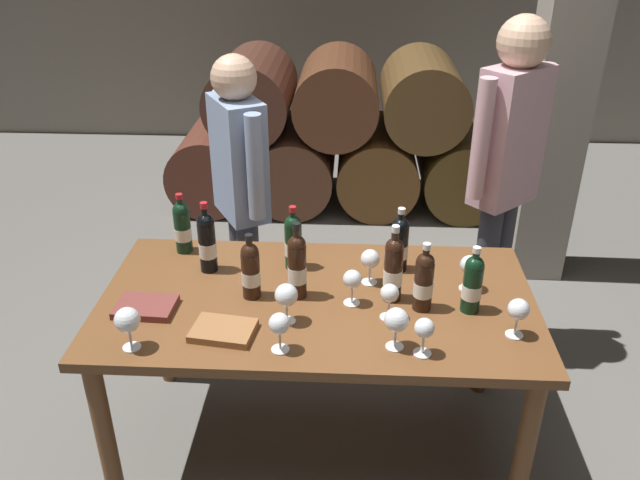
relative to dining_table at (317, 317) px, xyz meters
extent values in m
plane|color=#66635E|center=(0.00, 0.00, -0.67)|extent=(14.00, 14.00, 0.00)
cylinder|color=brown|center=(-0.95, 2.60, -0.37)|extent=(0.60, 0.90, 0.60)
cylinder|color=#563322|center=(-0.32, 2.60, -0.37)|extent=(0.60, 0.90, 0.60)
cylinder|color=brown|center=(0.31, 2.60, -0.37)|extent=(0.60, 0.90, 0.60)
cylinder|color=#503A17|center=(0.95, 2.60, -0.37)|extent=(0.60, 0.90, 0.60)
cylinder|color=#502C21|center=(-0.63, 2.60, 0.18)|extent=(0.60, 0.90, 0.60)
cylinder|color=brown|center=(0.00, 2.60, 0.18)|extent=(0.60, 0.90, 0.60)
cylinder|color=brown|center=(0.63, 2.60, 0.18)|extent=(0.60, 0.90, 0.60)
cube|color=gray|center=(1.30, 1.60, 0.63)|extent=(0.32, 0.32, 2.60)
cube|color=brown|center=(0.00, 0.00, 0.07)|extent=(1.70, 0.90, 0.04)
cylinder|color=brown|center=(-0.77, -0.39, -0.31)|extent=(0.07, 0.07, 0.72)
cylinder|color=brown|center=(0.77, -0.39, -0.31)|extent=(0.07, 0.07, 0.72)
cylinder|color=brown|center=(-0.77, 0.39, -0.31)|extent=(0.07, 0.07, 0.72)
cylinder|color=brown|center=(0.77, 0.39, -0.31)|extent=(0.07, 0.07, 0.72)
cylinder|color=black|center=(0.40, -0.05, 0.19)|extent=(0.07, 0.07, 0.20)
sphere|color=black|center=(0.40, -0.05, 0.29)|extent=(0.07, 0.07, 0.07)
cylinder|color=black|center=(0.40, -0.05, 0.32)|extent=(0.03, 0.03, 0.06)
cylinder|color=silver|center=(0.40, -0.05, 0.36)|extent=(0.03, 0.03, 0.02)
cylinder|color=silver|center=(0.40, -0.05, 0.18)|extent=(0.07, 0.07, 0.06)
cylinder|color=black|center=(-0.26, 0.00, 0.19)|extent=(0.07, 0.07, 0.19)
sphere|color=black|center=(-0.26, 0.00, 0.29)|extent=(0.07, 0.07, 0.07)
cylinder|color=black|center=(-0.26, 0.00, 0.31)|extent=(0.03, 0.03, 0.06)
cylinder|color=black|center=(-0.26, 0.00, 0.35)|extent=(0.03, 0.03, 0.02)
cylinder|color=silver|center=(-0.26, 0.00, 0.18)|extent=(0.07, 0.07, 0.06)
cylinder|color=black|center=(-0.47, 0.19, 0.20)|extent=(0.07, 0.07, 0.22)
sphere|color=black|center=(-0.47, 0.19, 0.31)|extent=(0.07, 0.07, 0.07)
cylinder|color=black|center=(-0.47, 0.19, 0.34)|extent=(0.03, 0.03, 0.07)
cylinder|color=#B21E23|center=(-0.47, 0.19, 0.39)|extent=(0.03, 0.03, 0.02)
cylinder|color=silver|center=(-0.47, 0.19, 0.19)|extent=(0.07, 0.07, 0.07)
cylinder|color=black|center=(-0.08, 0.01, 0.20)|extent=(0.07, 0.07, 0.22)
sphere|color=black|center=(-0.08, 0.01, 0.32)|extent=(0.07, 0.07, 0.07)
cylinder|color=black|center=(-0.08, 0.01, 0.35)|extent=(0.03, 0.03, 0.07)
cylinder|color=black|center=(-0.08, 0.01, 0.40)|extent=(0.03, 0.03, 0.03)
cylinder|color=silver|center=(-0.08, 0.01, 0.19)|extent=(0.07, 0.07, 0.07)
cylinder|color=black|center=(0.33, 0.24, 0.19)|extent=(0.07, 0.07, 0.20)
sphere|color=black|center=(0.33, 0.24, 0.30)|extent=(0.07, 0.07, 0.07)
cylinder|color=black|center=(0.33, 0.24, 0.32)|extent=(0.03, 0.03, 0.06)
cylinder|color=silver|center=(0.33, 0.24, 0.36)|extent=(0.03, 0.03, 0.02)
cylinder|color=silver|center=(0.33, 0.24, 0.18)|extent=(0.07, 0.07, 0.06)
cylinder|color=black|center=(-0.61, 0.35, 0.19)|extent=(0.07, 0.07, 0.19)
sphere|color=black|center=(-0.61, 0.35, 0.29)|extent=(0.07, 0.07, 0.07)
cylinder|color=black|center=(-0.61, 0.35, 0.31)|extent=(0.03, 0.03, 0.06)
cylinder|color=#B21E23|center=(-0.61, 0.35, 0.35)|extent=(0.03, 0.03, 0.02)
cylinder|color=silver|center=(-0.61, 0.35, 0.18)|extent=(0.07, 0.07, 0.06)
cylinder|color=black|center=(0.29, 0.01, 0.20)|extent=(0.07, 0.07, 0.22)
sphere|color=black|center=(0.29, 0.01, 0.32)|extent=(0.07, 0.07, 0.07)
cylinder|color=black|center=(0.29, 0.01, 0.35)|extent=(0.03, 0.03, 0.07)
cylinder|color=silver|center=(0.29, 0.01, 0.40)|extent=(0.03, 0.03, 0.03)
cylinder|color=silver|center=(0.29, 0.01, 0.19)|extent=(0.07, 0.07, 0.07)
cylinder|color=black|center=(0.58, -0.05, 0.19)|extent=(0.07, 0.07, 0.19)
sphere|color=black|center=(0.58, -0.05, 0.29)|extent=(0.07, 0.07, 0.07)
cylinder|color=black|center=(0.58, -0.05, 0.31)|extent=(0.03, 0.03, 0.06)
cylinder|color=silver|center=(0.58, -0.05, 0.35)|extent=(0.03, 0.03, 0.02)
cylinder|color=silver|center=(0.58, -0.05, 0.18)|extent=(0.07, 0.07, 0.06)
cylinder|color=black|center=(-0.11, 0.23, 0.19)|extent=(0.07, 0.07, 0.20)
sphere|color=black|center=(-0.11, 0.23, 0.29)|extent=(0.07, 0.07, 0.07)
cylinder|color=black|center=(-0.11, 0.23, 0.32)|extent=(0.03, 0.03, 0.06)
cylinder|color=#B21E23|center=(-0.11, 0.23, 0.36)|extent=(0.03, 0.03, 0.02)
cylinder|color=silver|center=(-0.11, 0.23, 0.18)|extent=(0.07, 0.07, 0.06)
cylinder|color=white|center=(-0.11, -0.34, 0.09)|extent=(0.06, 0.06, 0.00)
cylinder|color=white|center=(-0.11, -0.34, 0.13)|extent=(0.01, 0.01, 0.07)
sphere|color=white|center=(-0.11, -0.34, 0.20)|extent=(0.08, 0.08, 0.08)
cylinder|color=white|center=(0.27, -0.12, 0.09)|extent=(0.06, 0.06, 0.00)
cylinder|color=white|center=(0.27, -0.12, 0.13)|extent=(0.01, 0.01, 0.07)
sphere|color=white|center=(0.27, -0.12, 0.20)|extent=(0.07, 0.07, 0.07)
cylinder|color=white|center=(-0.10, -0.17, 0.09)|extent=(0.06, 0.06, 0.00)
cylinder|color=white|center=(-0.10, -0.17, 0.13)|extent=(0.01, 0.01, 0.07)
sphere|color=white|center=(-0.10, -0.17, 0.21)|extent=(0.09, 0.09, 0.09)
cylinder|color=white|center=(-0.63, -0.35, 0.09)|extent=(0.06, 0.06, 0.00)
cylinder|color=white|center=(-0.63, -0.35, 0.13)|extent=(0.01, 0.01, 0.07)
sphere|color=white|center=(-0.63, -0.35, 0.21)|extent=(0.09, 0.09, 0.09)
cylinder|color=white|center=(0.20, 0.12, 0.09)|extent=(0.06, 0.06, 0.00)
cylinder|color=white|center=(0.20, 0.12, 0.13)|extent=(0.01, 0.01, 0.07)
sphere|color=white|center=(0.20, 0.12, 0.20)|extent=(0.08, 0.08, 0.08)
cylinder|color=white|center=(0.59, 0.10, 0.09)|extent=(0.06, 0.06, 0.00)
cylinder|color=white|center=(0.59, 0.10, 0.13)|extent=(0.01, 0.01, 0.07)
sphere|color=white|center=(0.59, 0.10, 0.20)|extent=(0.08, 0.08, 0.08)
cylinder|color=white|center=(0.29, -0.30, 0.09)|extent=(0.06, 0.06, 0.00)
cylinder|color=white|center=(0.29, -0.30, 0.13)|extent=(0.01, 0.01, 0.07)
sphere|color=white|center=(0.29, -0.30, 0.21)|extent=(0.09, 0.09, 0.09)
cylinder|color=white|center=(0.38, -0.33, 0.09)|extent=(0.06, 0.06, 0.00)
cylinder|color=white|center=(0.38, -0.33, 0.13)|extent=(0.01, 0.01, 0.07)
sphere|color=white|center=(0.38, -0.33, 0.20)|extent=(0.07, 0.07, 0.07)
cylinder|color=white|center=(0.72, -0.21, 0.09)|extent=(0.06, 0.06, 0.00)
cylinder|color=white|center=(0.72, -0.21, 0.13)|extent=(0.01, 0.01, 0.07)
sphere|color=white|center=(0.72, -0.21, 0.20)|extent=(0.08, 0.08, 0.08)
cylinder|color=white|center=(0.13, -0.03, 0.09)|extent=(0.06, 0.06, 0.00)
cylinder|color=white|center=(0.13, -0.03, 0.13)|extent=(0.01, 0.01, 0.07)
sphere|color=white|center=(0.13, -0.03, 0.20)|extent=(0.07, 0.07, 0.07)
cube|color=#936038|center=(-0.32, -0.25, 0.11)|extent=(0.24, 0.19, 0.03)
cube|color=brown|center=(-0.65, -0.12, 0.11)|extent=(0.23, 0.17, 0.03)
cylinder|color=#383842|center=(0.88, 0.79, -0.24)|extent=(0.11, 0.11, 0.85)
cylinder|color=#383842|center=(0.80, 0.71, -0.24)|extent=(0.11, 0.11, 0.85)
cube|color=#CC9EA8|center=(0.84, 0.75, 0.51)|extent=(0.36, 0.35, 0.64)
cylinder|color=#CC9EA8|center=(1.00, 0.89, 0.54)|extent=(0.08, 0.08, 0.54)
cylinder|color=#CC9EA8|center=(0.69, 0.61, 0.54)|extent=(0.08, 0.08, 0.54)
sphere|color=tan|center=(0.84, 0.75, 0.93)|extent=(0.23, 0.23, 0.23)
cylinder|color=#383842|center=(-0.44, 0.77, -0.28)|extent=(0.11, 0.11, 0.77)
cylinder|color=#383842|center=(-0.38, 0.67, -0.28)|extent=(0.11, 0.11, 0.77)
cube|color=#8499BC|center=(-0.41, 0.72, 0.39)|extent=(0.31, 0.37, 0.58)
cylinder|color=#8499BC|center=(-0.51, 0.90, 0.42)|extent=(0.08, 0.08, 0.49)
cylinder|color=#8499BC|center=(-0.31, 0.54, 0.42)|extent=(0.08, 0.08, 0.49)
sphere|color=tan|center=(-0.41, 0.72, 0.77)|extent=(0.21, 0.21, 0.21)
camera|label=1|loc=(0.12, -2.13, 1.49)|focal=36.39mm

